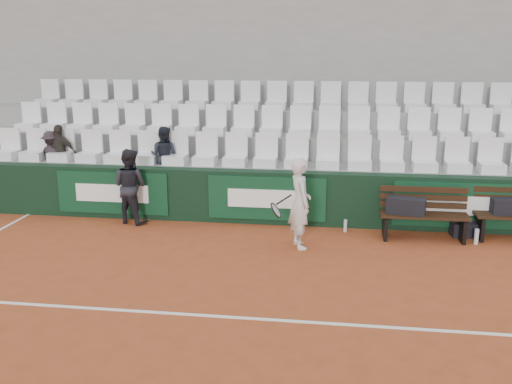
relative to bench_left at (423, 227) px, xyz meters
name	(u,v)px	position (x,y,z in m)	size (l,w,h in m)	color
ground	(245,318)	(-2.59, -3.41, -0.23)	(80.00, 80.00, 0.00)	#A34724
court_baseline	(245,318)	(-2.59, -3.41, -0.22)	(18.00, 0.06, 0.01)	white
back_barrier	(282,198)	(-2.52, 0.58, 0.28)	(18.00, 0.34, 1.00)	black
grandstand_tier_front	(281,190)	(-2.59, 1.22, 0.28)	(18.00, 0.95, 1.00)	gray
grandstand_tier_mid	(286,169)	(-2.59, 2.17, 0.50)	(18.00, 0.95, 1.45)	gray
grandstand_tier_back	(289,151)	(-2.59, 3.12, 0.72)	(18.00, 0.95, 1.90)	gray
grandstand_rear_wall	(292,93)	(-2.59, 3.74, 1.98)	(18.00, 0.30, 4.40)	gray
seat_row_front	(281,151)	(-2.59, 1.04, 1.09)	(11.90, 0.44, 0.63)	white
seat_row_mid	(286,121)	(-2.59, 1.99, 1.54)	(11.90, 0.44, 0.63)	white
seat_row_back	(290,96)	(-2.59, 2.94, 1.99)	(11.90, 0.44, 0.63)	silver
bench_left	(423,227)	(0.00, 0.00, 0.00)	(1.50, 0.56, 0.45)	black
sports_bag_left	(406,206)	(-0.32, -0.01, 0.37)	(0.65, 0.28, 0.28)	black
sports_bag_right	(509,206)	(1.45, 0.23, 0.36)	(0.58, 0.27, 0.27)	black
sports_bag_ground	(463,230)	(0.73, 0.24, -0.10)	(0.42, 0.25, 0.25)	black
water_bottle_near	(345,226)	(-1.33, 0.22, -0.11)	(0.06, 0.06, 0.23)	#B0BFC8
water_bottle_far	(476,237)	(0.86, -0.15, -0.09)	(0.07, 0.07, 0.27)	silver
tennis_player	(300,203)	(-2.11, -0.70, 0.53)	(0.76, 0.65, 1.52)	silver
ball_kid	(130,186)	(-5.36, 0.24, 0.49)	(0.69, 0.54, 1.42)	black
spectator_a	(50,135)	(-7.32, 1.09, 1.30)	(0.68, 0.39, 1.05)	#282025
spectator_b	(59,131)	(-7.14, 1.09, 1.37)	(0.69, 0.29, 1.18)	#2F2B26
spectator_c	(163,134)	(-4.94, 1.09, 1.37)	(0.58, 0.45, 1.19)	black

